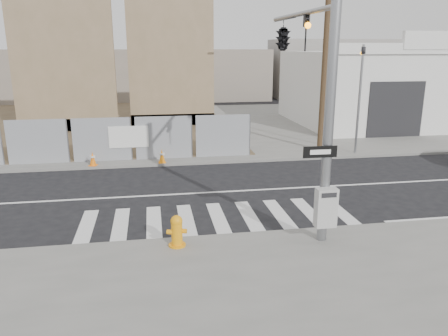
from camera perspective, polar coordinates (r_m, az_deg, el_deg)
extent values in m
plane|color=black|center=(16.15, -2.13, -3.24)|extent=(100.00, 100.00, 0.00)
cube|color=slate|center=(29.68, -5.67, 5.46)|extent=(50.00, 20.00, 0.12)
cylinder|color=gray|center=(11.39, 13.62, 7.19)|extent=(0.26, 0.26, 7.00)
cylinder|color=gray|center=(13.74, 9.90, 19.20)|extent=(0.14, 5.20, 0.14)
cube|color=#B2B2AF|center=(11.72, 13.16, -5.07)|extent=(0.55, 0.30, 1.05)
cube|color=black|center=(11.33, 12.45, 2.07)|extent=(0.90, 0.03, 0.30)
cube|color=silver|center=(11.31, 12.49, 2.05)|extent=(0.55, 0.01, 0.12)
imported|color=black|center=(13.15, 10.67, 16.94)|extent=(0.16, 0.20, 1.00)
imported|color=black|center=(15.24, 7.74, 16.82)|extent=(0.53, 2.48, 1.00)
cylinder|color=gray|center=(22.27, 17.24, 8.45)|extent=(0.12, 0.12, 5.20)
imported|color=black|center=(22.13, 17.77, 14.88)|extent=(0.16, 0.20, 1.00)
cube|color=#7C674A|center=(28.64, -20.20, 12.43)|extent=(6.00, 0.50, 8.00)
cube|color=#7C674A|center=(29.39, -19.41, 5.47)|extent=(6.00, 1.30, 0.80)
cube|color=#7C674A|center=(29.23, -6.89, 13.28)|extent=(5.50, 0.50, 8.00)
cube|color=#7C674A|center=(29.97, -6.71, 6.42)|extent=(5.50, 1.30, 0.80)
cube|color=silver|center=(32.48, 20.21, 9.84)|extent=(12.00, 10.00, 4.80)
cube|color=silver|center=(28.13, 25.79, 13.87)|extent=(12.00, 0.30, 0.60)
cube|color=silver|center=(28.09, 25.96, 14.78)|extent=(4.00, 0.30, 1.00)
cube|color=black|center=(27.24, 21.51, 7.11)|extent=(3.40, 0.06, 3.20)
cylinder|color=#493722|center=(22.33, 13.13, 14.94)|extent=(0.28, 0.28, 10.00)
cylinder|color=orange|center=(11.76, -6.13, -9.95)|extent=(0.58, 0.58, 0.04)
cylinder|color=orange|center=(11.63, -6.17, -8.55)|extent=(0.38, 0.38, 0.67)
sphere|color=orange|center=(11.49, -6.23, -6.91)|extent=(0.31, 0.31, 0.31)
cylinder|color=orange|center=(11.60, -7.08, -8.29)|extent=(0.19, 0.17, 0.12)
cylinder|color=orange|center=(11.62, -5.29, -8.20)|extent=(0.19, 0.17, 0.12)
cube|color=orange|center=(20.21, -16.71, 0.35)|extent=(0.41, 0.41, 0.03)
cone|color=orange|center=(20.14, -16.78, 1.18)|extent=(0.37, 0.37, 0.63)
cylinder|color=silver|center=(20.11, -16.80, 1.43)|extent=(0.24, 0.24, 0.07)
cube|color=orange|center=(20.04, -8.08, 0.74)|extent=(0.34, 0.34, 0.03)
cone|color=orange|center=(19.97, -8.11, 1.58)|extent=(0.30, 0.30, 0.63)
cylinder|color=silver|center=(19.94, -8.12, 1.83)|extent=(0.24, 0.24, 0.07)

